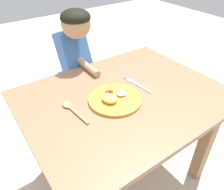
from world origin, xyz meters
TOP-DOWN VIEW (x-y plane):
  - ground_plane at (0.00, 0.00)m, footprint 8.00×8.00m
  - dining_table at (0.00, 0.00)m, footprint 1.08×0.85m
  - plate at (-0.07, -0.01)m, footprint 0.28×0.28m
  - fork at (0.12, 0.04)m, footprint 0.04×0.22m
  - spoon at (-0.29, 0.05)m, footprint 0.05×0.21m
  - person at (-0.02, 0.55)m, footprint 0.18×0.44m

SIDE VIEW (x-z plane):
  - ground_plane at x=0.00m, z-range 0.00..0.00m
  - dining_table at x=0.00m, z-range 0.22..0.92m
  - person at x=-0.02m, z-range 0.07..1.13m
  - fork at x=0.12m, z-range 0.70..0.71m
  - spoon at x=-0.29m, z-range 0.70..0.72m
  - plate at x=-0.07m, z-range 0.69..0.74m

